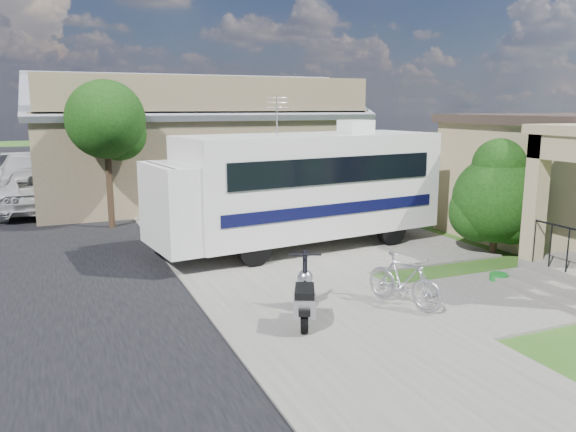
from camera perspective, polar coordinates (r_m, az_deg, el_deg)
name	(u,v)px	position (r m, az deg, el deg)	size (l,w,h in m)	color
ground	(361,301)	(11.24, 7.39, -8.61)	(120.00, 120.00, 0.00)	#1F4613
sidewalk_slab	(192,215)	(19.97, -9.71, 0.14)	(4.00, 80.00, 0.06)	#5C5B53
driveway_slab	(326,243)	(15.71, 3.91, -2.73)	(7.00, 6.00, 0.05)	#5C5B53
walk_slab	(516,296)	(12.25, 22.16, -7.56)	(4.00, 3.00, 0.05)	#5C5B53
warehouse	(192,150)	(23.77, -9.71, 6.64)	(12.50, 8.40, 5.04)	brown
street_tree_a	(109,124)	(18.25, -17.71, 8.94)	(2.44, 2.40, 4.58)	black
street_tree_b	(88,114)	(28.22, -19.66, 9.70)	(2.44, 2.40, 4.73)	black
street_tree_c	(79,117)	(37.21, -20.48, 9.38)	(2.44, 2.40, 4.42)	black
motorhome	(300,185)	(14.90, 1.25, 3.16)	(8.04, 3.43, 3.99)	silver
shrub	(497,195)	(15.31, 20.45, 1.97)	(2.43, 2.32, 2.99)	black
scooter	(305,298)	(9.85, 1.71, -8.35)	(0.95, 1.60, 1.11)	black
bicycle	(404,283)	(10.84, 11.68, -6.72)	(0.47, 1.66, 1.00)	#A2A1A8
pickup_truck	(35,191)	(22.38, -24.28, 2.37)	(2.51, 5.45, 1.52)	silver
van	(26,172)	(28.74, -25.07, 4.09)	(2.19, 5.40, 1.57)	silver
garden_hose	(499,279)	(13.08, 20.63, -5.99)	(0.39, 0.39, 0.18)	#167022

